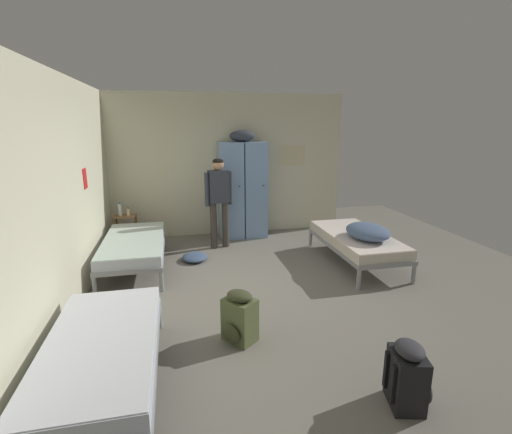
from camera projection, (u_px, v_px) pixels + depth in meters
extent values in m
plane|color=slate|center=(260.00, 290.00, 5.04)|extent=(8.89, 8.89, 0.00)
cube|color=beige|center=(229.00, 165.00, 7.36)|extent=(4.67, 0.06, 2.76)
cube|color=beige|center=(64.00, 197.00, 4.22)|extent=(0.06, 5.56, 2.76)
cube|color=beige|center=(292.00, 156.00, 7.56)|extent=(0.55, 0.01, 0.40)
cube|color=red|center=(85.00, 179.00, 5.13)|extent=(0.01, 0.20, 0.28)
cube|color=#7A9ECC|center=(231.00, 191.00, 7.18)|extent=(0.44, 0.52, 1.85)
cylinder|color=black|center=(239.00, 186.00, 6.91)|extent=(0.02, 0.03, 0.02)
cube|color=#7A9ECC|center=(254.00, 190.00, 7.27)|extent=(0.44, 0.52, 1.85)
cylinder|color=black|center=(263.00, 185.00, 7.01)|extent=(0.02, 0.03, 0.02)
ellipsoid|color=#333842|center=(242.00, 136.00, 6.97)|extent=(0.48, 0.36, 0.22)
cylinder|color=brown|center=(115.00, 234.00, 6.64)|extent=(0.03, 0.03, 0.55)
cylinder|color=brown|center=(136.00, 232.00, 6.71)|extent=(0.03, 0.03, 0.55)
cylinder|color=brown|center=(117.00, 230.00, 6.89)|extent=(0.03, 0.03, 0.55)
cylinder|color=brown|center=(137.00, 228.00, 6.97)|extent=(0.03, 0.03, 0.55)
cube|color=brown|center=(127.00, 235.00, 6.82)|extent=(0.38, 0.30, 0.02)
cube|color=brown|center=(125.00, 216.00, 6.73)|extent=(0.38, 0.30, 0.02)
cylinder|color=gray|center=(77.00, 325.00, 3.90)|extent=(0.06, 0.06, 0.28)
cylinder|color=gray|center=(159.00, 316.00, 4.08)|extent=(0.06, 0.06, 0.28)
cube|color=gray|center=(102.00, 357.00, 3.08)|extent=(0.90, 1.90, 0.06)
cube|color=silver|center=(101.00, 347.00, 3.05)|extent=(0.87, 1.84, 0.14)
cube|color=silver|center=(100.00, 339.00, 3.04)|extent=(0.86, 1.82, 0.01)
cylinder|color=gray|center=(95.00, 287.00, 4.79)|extent=(0.06, 0.06, 0.28)
cylinder|color=gray|center=(161.00, 281.00, 4.97)|extent=(0.06, 0.06, 0.28)
cylinder|color=gray|center=(115.00, 243.00, 6.53)|extent=(0.06, 0.06, 0.28)
cylinder|color=gray|center=(164.00, 240.00, 6.71)|extent=(0.06, 0.06, 0.28)
cube|color=gray|center=(134.00, 249.00, 5.71)|extent=(0.90, 1.90, 0.06)
cube|color=silver|center=(134.00, 243.00, 5.68)|extent=(0.87, 1.84, 0.14)
cube|color=silver|center=(133.00, 238.00, 5.67)|extent=(0.86, 1.82, 0.01)
cylinder|color=gray|center=(353.00, 236.00, 6.94)|extent=(0.06, 0.06, 0.28)
cylinder|color=gray|center=(311.00, 239.00, 6.76)|extent=(0.06, 0.06, 0.28)
cylinder|color=gray|center=(414.00, 274.00, 5.20)|extent=(0.06, 0.06, 0.28)
cylinder|color=gray|center=(359.00, 280.00, 5.02)|extent=(0.06, 0.06, 0.28)
cube|color=gray|center=(356.00, 244.00, 5.94)|extent=(0.90, 1.90, 0.06)
cube|color=beige|center=(357.00, 238.00, 5.91)|extent=(0.87, 1.84, 0.14)
cube|color=silver|center=(357.00, 234.00, 5.90)|extent=(0.86, 1.82, 0.01)
ellipsoid|color=slate|center=(368.00, 231.00, 5.62)|extent=(0.60, 0.80, 0.22)
cylinder|color=#3D3833|center=(225.00, 224.00, 6.72)|extent=(0.12, 0.12, 0.83)
cylinder|color=#3D3833|center=(214.00, 226.00, 6.63)|extent=(0.12, 0.12, 0.83)
cube|color=#333842|center=(219.00, 186.00, 6.50)|extent=(0.38, 0.27, 0.57)
cylinder|color=#333842|center=(230.00, 188.00, 6.59)|extent=(0.08, 0.08, 0.59)
cylinder|color=#333842|center=(207.00, 190.00, 6.43)|extent=(0.08, 0.08, 0.59)
sphere|color=tan|center=(218.00, 165.00, 6.41)|extent=(0.20, 0.20, 0.20)
ellipsoid|color=black|center=(218.00, 162.00, 6.39)|extent=(0.19, 0.19, 0.11)
cylinder|color=white|center=(120.00, 210.00, 6.70)|extent=(0.06, 0.06, 0.21)
cylinder|color=#2666B2|center=(119.00, 203.00, 6.67)|extent=(0.03, 0.03, 0.03)
cylinder|color=beige|center=(128.00, 212.00, 6.69)|extent=(0.05, 0.05, 0.13)
cylinder|color=black|center=(128.00, 208.00, 6.67)|extent=(0.03, 0.03, 0.03)
cube|color=black|center=(406.00, 379.00, 2.93)|extent=(0.31, 0.37, 0.46)
ellipsoid|color=#2D2D33|center=(424.00, 389.00, 2.95)|extent=(0.14, 0.25, 0.20)
ellipsoid|color=#2D2D33|center=(410.00, 349.00, 2.87)|extent=(0.28, 0.33, 0.10)
cube|color=black|center=(393.00, 384.00, 2.85)|extent=(0.04, 0.05, 0.32)
cube|color=black|center=(386.00, 369.00, 3.02)|extent=(0.04, 0.05, 0.32)
cube|color=#566038|center=(240.00, 320.00, 3.82)|extent=(0.39, 0.40, 0.46)
ellipsoid|color=#383D23|center=(230.00, 333.00, 3.73)|extent=(0.22, 0.24, 0.20)
ellipsoid|color=#383D23|center=(240.00, 296.00, 3.75)|extent=(0.35, 0.36, 0.10)
cube|color=black|center=(242.00, 310.00, 3.97)|extent=(0.05, 0.05, 0.32)
cube|color=black|center=(255.00, 315.00, 3.87)|extent=(0.05, 0.05, 0.32)
ellipsoid|color=#42567A|center=(195.00, 257.00, 6.11)|extent=(0.41, 0.47, 0.11)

